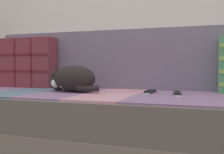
# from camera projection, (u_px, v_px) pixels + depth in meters

# --- Properties ---
(ground_plane) EXTENTS (14.00, 14.00, 0.00)m
(ground_plane) POSITION_uv_depth(u_px,v_px,m) (109.00, 153.00, 1.62)
(ground_plane) COLOR #564C47
(couch) EXTENTS (2.19, 0.89, 0.34)m
(couch) POSITION_uv_depth(u_px,v_px,m) (115.00, 121.00, 1.71)
(couch) COLOR gray
(couch) RESTS_ON ground_plane
(sofa_backrest) EXTENTS (2.15, 0.14, 0.43)m
(sofa_backrest) POSITION_uv_depth(u_px,v_px,m) (131.00, 59.00, 2.05)
(sofa_backrest) COLOR slate
(sofa_backrest) RESTS_ON couch
(throw_pillow_quilted) EXTENTS (0.45, 0.14, 0.38)m
(throw_pillow_quilted) POSITION_uv_depth(u_px,v_px,m) (28.00, 63.00, 2.18)
(throw_pillow_quilted) COLOR brown
(throw_pillow_quilted) RESTS_ON couch
(sleeping_cat) EXTENTS (0.38, 0.24, 0.17)m
(sleeping_cat) POSITION_uv_depth(u_px,v_px,m) (71.00, 79.00, 1.79)
(sleeping_cat) COLOR black
(sleeping_cat) RESTS_ON couch
(game_remote_near) EXTENTS (0.08, 0.21, 0.02)m
(game_remote_near) POSITION_uv_depth(u_px,v_px,m) (177.00, 93.00, 1.59)
(game_remote_near) COLOR black
(game_remote_near) RESTS_ON couch
(game_remote_far) EXTENTS (0.06, 0.21, 0.02)m
(game_remote_far) POSITION_uv_depth(u_px,v_px,m) (150.00, 92.00, 1.70)
(game_remote_far) COLOR black
(game_remote_far) RESTS_ON couch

